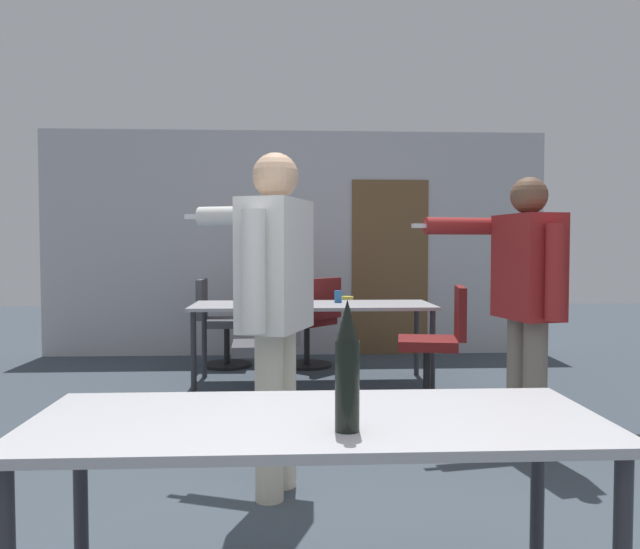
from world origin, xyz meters
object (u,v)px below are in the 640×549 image
at_px(beer_bottle, 347,368).
at_px(person_near_casual, 273,290).
at_px(office_chair_near_pushed, 312,325).
at_px(drink_cup, 338,297).
at_px(office_chair_mid_tucked, 220,326).
at_px(office_chair_side_rolled, 272,352).
at_px(person_left_plaid, 526,288).
at_px(office_chair_far_right, 437,348).

bearing_deg(beer_bottle, person_near_casual, 99.84).
xyz_separation_m(person_near_casual, beer_bottle, (0.25, -1.42, -0.12)).
distance_m(person_near_casual, beer_bottle, 1.45).
height_order(office_chair_near_pushed, drink_cup, office_chair_near_pushed).
bearing_deg(beer_bottle, office_chair_mid_tucked, 100.51).
height_order(beer_bottle, drink_cup, beer_bottle).
bearing_deg(office_chair_side_rolled, drink_cup, -35.77).
bearing_deg(office_chair_side_rolled, beer_bottle, -177.23).
bearing_deg(drink_cup, office_chair_side_rolled, -123.03).
distance_m(person_near_casual, office_chair_side_rolled, 1.84).
relative_size(person_near_casual, office_chair_near_pushed, 1.84).
bearing_deg(person_left_plaid, office_chair_far_right, 3.77).
bearing_deg(office_chair_mid_tucked, office_chair_side_rolled, 20.18).
bearing_deg(drink_cup, office_chair_near_pushed, 107.80).
xyz_separation_m(person_left_plaid, drink_cup, (-1.00, 2.06, -0.22)).
bearing_deg(drink_cup, person_near_casual, -101.57).
relative_size(person_near_casual, office_chair_mid_tucked, 1.88).
distance_m(person_near_casual, office_chair_far_right, 2.24).
distance_m(office_chair_side_rolled, office_chair_mid_tucked, 1.81).
distance_m(office_chair_mid_tucked, office_chair_near_pushed, 0.99).
bearing_deg(person_near_casual, beer_bottle, -150.54).
bearing_deg(office_chair_mid_tucked, office_chair_far_right, 49.60).
height_order(office_chair_far_right, beer_bottle, beer_bottle).
height_order(office_chair_mid_tucked, beer_bottle, beer_bottle).
distance_m(person_left_plaid, drink_cup, 2.30).
bearing_deg(person_left_plaid, office_chair_side_rolled, 44.99).
distance_m(office_chair_side_rolled, office_chair_near_pushed, 1.65).
xyz_separation_m(office_chair_far_right, drink_cup, (-0.72, 0.91, 0.35)).
distance_m(office_chair_mid_tucked, beer_bottle, 4.97).
bearing_deg(office_chair_far_right, office_chair_near_pushed, 40.97).
relative_size(office_chair_side_rolled, drink_cup, 8.25).
bearing_deg(office_chair_mid_tucked, office_chair_near_pushed, 85.15).
height_order(office_chair_near_pushed, beer_bottle, beer_bottle).
xyz_separation_m(office_chair_mid_tucked, drink_cup, (1.20, -0.78, 0.37)).
bearing_deg(beer_bottle, office_chair_near_pushed, 89.05).
relative_size(beer_bottle, drink_cup, 3.42).
xyz_separation_m(office_chair_far_right, office_chair_mid_tucked, (-1.92, 1.69, -0.02)).
bearing_deg(office_chair_far_right, office_chair_mid_tucked, 59.04).
bearing_deg(office_chair_far_right, office_chair_side_rolled, 101.04).
xyz_separation_m(beer_bottle, drink_cup, (0.30, 4.08, -0.13)).
relative_size(office_chair_near_pushed, drink_cup, 8.38).
bearing_deg(office_chair_side_rolled, office_chair_far_right, -91.99).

